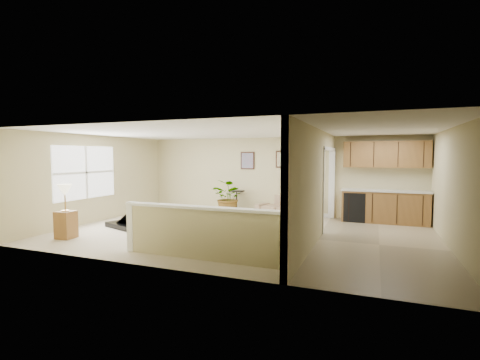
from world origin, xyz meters
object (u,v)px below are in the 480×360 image
at_px(piano_bench, 192,223).
at_px(lamp_stand, 66,215).
at_px(loveseat, 282,206).
at_px(palm_plant, 229,198).
at_px(piano, 137,207).
at_px(accent_table, 237,199).
at_px(small_plant, 300,212).

height_order(piano_bench, lamp_stand, lamp_stand).
relative_size(loveseat, palm_plant, 1.37).
bearing_deg(piano, accent_table, 76.65).
distance_m(piano, loveseat, 4.39).
bearing_deg(lamp_stand, small_plant, 42.41).
bearing_deg(piano, piano_bench, 11.08).
bearing_deg(accent_table, lamp_stand, -117.60).
xyz_separation_m(piano, piano_bench, (1.83, -0.25, -0.26)).
xyz_separation_m(piano, lamp_stand, (-0.63, -1.79, 0.03)).
bearing_deg(small_plant, lamp_stand, -137.59).
relative_size(piano_bench, lamp_stand, 0.59).
distance_m(palm_plant, lamp_stand, 4.85).
height_order(piano, small_plant, piano).
bearing_deg(palm_plant, loveseat, 13.89).
height_order(accent_table, lamp_stand, lamp_stand).
xyz_separation_m(palm_plant, lamp_stand, (-2.29, -4.27, -0.03)).
distance_m(piano, accent_table, 3.35).
relative_size(loveseat, lamp_stand, 1.39).
bearing_deg(loveseat, piano_bench, -95.72).
xyz_separation_m(palm_plant, small_plant, (2.30, -0.07, -0.31)).
bearing_deg(lamp_stand, piano, 70.62).
height_order(piano, accent_table, piano).
bearing_deg(piano_bench, loveseat, 64.97).
relative_size(piano_bench, accent_table, 0.96).
relative_size(accent_table, lamp_stand, 0.61).
relative_size(piano, accent_table, 2.28).
xyz_separation_m(loveseat, palm_plant, (-1.64, -0.40, 0.24)).
bearing_deg(piano, palm_plant, 75.07).
height_order(piano, loveseat, piano).
height_order(accent_table, small_plant, accent_table).
height_order(palm_plant, lamp_stand, lamp_stand).
height_order(loveseat, palm_plant, palm_plant).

